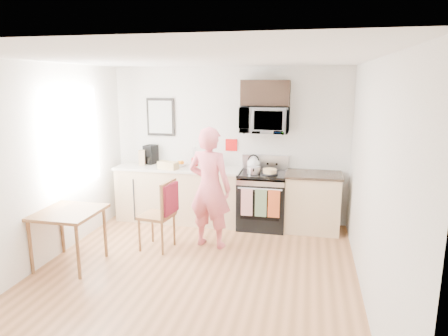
% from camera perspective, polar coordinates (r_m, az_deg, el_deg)
% --- Properties ---
extents(floor, '(4.60, 4.60, 0.00)m').
position_cam_1_polar(floor, '(5.07, -4.77, -15.54)').
color(floor, '#915E38').
rests_on(floor, ground).
extents(back_wall, '(4.00, 0.04, 2.60)m').
position_cam_1_polar(back_wall, '(6.79, 0.66, 3.34)').
color(back_wall, silver).
rests_on(back_wall, floor).
extents(front_wall, '(4.00, 0.04, 2.60)m').
position_cam_1_polar(front_wall, '(2.61, -20.46, -12.61)').
color(front_wall, silver).
rests_on(front_wall, floor).
extents(left_wall, '(0.04, 4.60, 2.60)m').
position_cam_1_polar(left_wall, '(5.53, -25.30, 0.03)').
color(left_wall, silver).
rests_on(left_wall, floor).
extents(right_wall, '(0.04, 4.60, 2.60)m').
position_cam_1_polar(right_wall, '(4.45, 20.37, -2.29)').
color(right_wall, silver).
rests_on(right_wall, floor).
extents(ceiling, '(4.00, 4.60, 0.04)m').
position_cam_1_polar(ceiling, '(4.48, -5.39, 15.29)').
color(ceiling, white).
rests_on(ceiling, back_wall).
extents(window, '(0.06, 1.40, 1.50)m').
position_cam_1_polar(window, '(6.11, -20.73, 3.88)').
color(window, white).
rests_on(window, left_wall).
extents(cabinet_left, '(2.10, 0.60, 0.90)m').
position_cam_1_polar(cabinet_left, '(6.90, -6.39, -3.84)').
color(cabinet_left, beige).
rests_on(cabinet_left, floor).
extents(countertop_left, '(2.14, 0.64, 0.04)m').
position_cam_1_polar(countertop_left, '(6.78, -6.49, -0.02)').
color(countertop_left, beige).
rests_on(countertop_left, cabinet_left).
extents(cabinet_right, '(0.84, 0.60, 0.90)m').
position_cam_1_polar(cabinet_right, '(6.56, 12.49, -4.92)').
color(cabinet_right, beige).
rests_on(cabinet_right, floor).
extents(countertop_right, '(0.88, 0.64, 0.04)m').
position_cam_1_polar(countertop_right, '(6.44, 12.68, -0.92)').
color(countertop_right, black).
rests_on(countertop_right, cabinet_right).
extents(range, '(0.76, 0.70, 1.16)m').
position_cam_1_polar(range, '(6.58, 5.48, -4.75)').
color(range, black).
rests_on(range, floor).
extents(microwave, '(0.76, 0.51, 0.42)m').
position_cam_1_polar(microwave, '(6.42, 5.84, 6.89)').
color(microwave, '#BBBBC0').
rests_on(microwave, back_wall).
extents(upper_cabinet, '(0.76, 0.35, 0.40)m').
position_cam_1_polar(upper_cabinet, '(6.44, 5.96, 10.65)').
color(upper_cabinet, black).
rests_on(upper_cabinet, back_wall).
extents(wall_art, '(0.50, 0.04, 0.65)m').
position_cam_1_polar(wall_art, '(7.05, -9.04, 7.20)').
color(wall_art, black).
rests_on(wall_art, back_wall).
extents(wall_trivet, '(0.20, 0.02, 0.20)m').
position_cam_1_polar(wall_trivet, '(6.77, 1.05, 3.30)').
color(wall_trivet, red).
rests_on(wall_trivet, back_wall).
extents(person, '(0.71, 0.53, 1.75)m').
position_cam_1_polar(person, '(5.69, -2.06, -2.84)').
color(person, '#D63B59').
rests_on(person, floor).
extents(dining_table, '(0.79, 0.79, 0.74)m').
position_cam_1_polar(dining_table, '(5.53, -21.46, -6.54)').
color(dining_table, brown).
rests_on(dining_table, floor).
extents(chair, '(0.52, 0.48, 1.01)m').
position_cam_1_polar(chair, '(5.67, -8.41, -5.38)').
color(chair, brown).
rests_on(chair, floor).
extents(knife_block, '(0.13, 0.15, 0.21)m').
position_cam_1_polar(knife_block, '(6.67, -1.86, 0.94)').
color(knife_block, brown).
rests_on(knife_block, countertop_left).
extents(utensil_crock, '(0.11, 0.11, 0.33)m').
position_cam_1_polar(utensil_crock, '(6.83, -4.22, 1.40)').
color(utensil_crock, red).
rests_on(utensil_crock, countertop_left).
extents(fruit_bowl, '(0.25, 0.25, 0.10)m').
position_cam_1_polar(fruit_bowl, '(6.85, -6.12, 0.61)').
color(fruit_bowl, white).
rests_on(fruit_bowl, countertop_left).
extents(milk_carton, '(0.13, 0.13, 0.26)m').
position_cam_1_polar(milk_carton, '(6.98, -11.66, 1.42)').
color(milk_carton, tan).
rests_on(milk_carton, countertop_left).
extents(coffee_maker, '(0.23, 0.29, 0.32)m').
position_cam_1_polar(coffee_maker, '(7.12, -10.45, 1.84)').
color(coffee_maker, black).
rests_on(coffee_maker, countertop_left).
extents(bread_bag, '(0.37, 0.25, 0.12)m').
position_cam_1_polar(bread_bag, '(6.64, -7.99, 0.39)').
color(bread_bag, tan).
rests_on(bread_bag, countertop_left).
extents(cake, '(0.26, 0.26, 0.09)m').
position_cam_1_polar(cake, '(6.33, 6.54, -0.51)').
color(cake, black).
rests_on(cake, range).
extents(kettle, '(0.21, 0.21, 0.26)m').
position_cam_1_polar(kettle, '(6.55, 4.22, 0.64)').
color(kettle, white).
rests_on(kettle, range).
extents(pot, '(0.21, 0.36, 0.11)m').
position_cam_1_polar(pot, '(6.34, 4.27, -0.30)').
color(pot, '#BBBBC0').
rests_on(pot, range).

